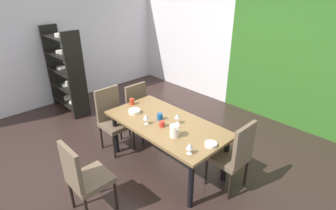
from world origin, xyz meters
The scene contains 19 objects.
ground_plane centered at (0.00, 0.00, -0.01)m, with size 6.25×5.43×0.02m, color #31221E.
back_panel_interior centered at (-1.72, 2.67, 1.28)m, with size 2.81×0.10×2.56m, color silver.
garden_window_panel centered at (1.40, 2.67, 1.28)m, with size 3.44×0.10×2.56m, color #326921.
left_interior_panel centered at (-3.08, 0.00, 1.28)m, with size 0.10×5.43×2.56m, color silver.
dining_table centered at (0.37, 0.08, 0.66)m, with size 1.80×0.91×0.74m.
chair_left_far centered at (-0.58, 0.37, 0.53)m, with size 0.44×0.44×0.94m.
chair_left_near centered at (-0.59, -0.20, 0.56)m, with size 0.44×0.44×1.03m.
chair_head_near centered at (0.38, -1.22, 0.54)m, with size 0.44×0.44×0.99m.
chair_right_far centered at (1.33, 0.37, 0.55)m, with size 0.44×0.44×1.01m.
display_shelf centered at (-2.46, -0.10, 0.88)m, with size 1.04×0.36×1.74m.
wine_glass_near_shelf centered at (0.50, 0.17, 0.85)m, with size 0.08×0.08×0.15m.
wine_glass_front centered at (1.10, -0.24, 0.84)m, with size 0.08×0.08×0.15m.
wine_glass_rear centered at (0.22, -0.16, 0.85)m, with size 0.08×0.08×0.16m.
serving_bowl_near_window centered at (-0.17, -0.07, 0.77)m, with size 0.18×0.18×0.05m, color white.
serving_bowl_south centered at (1.17, 0.07, 0.76)m, with size 0.15×0.15×0.04m, color white.
cup_left centered at (0.25, 0.07, 0.79)m, with size 0.08×0.08×0.09m, color navy.
cup_west centered at (-0.44, 0.09, 0.79)m, with size 0.08×0.08×0.10m, color red.
cup_north centered at (0.42, -0.04, 0.78)m, with size 0.08×0.08×0.08m, color red.
pitcher_corner centered at (0.72, -0.10, 0.82)m, with size 0.14×0.12×0.16m.
Camera 1 is at (2.73, -2.14, 2.56)m, focal length 28.00 mm.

